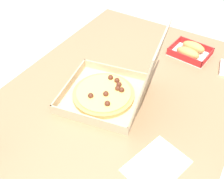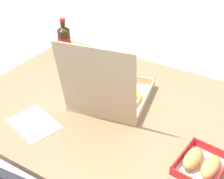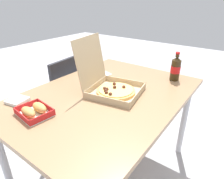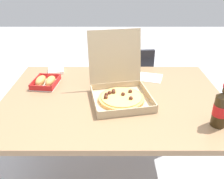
{
  "view_description": "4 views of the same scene",
  "coord_description": "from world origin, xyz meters",
  "px_view_note": "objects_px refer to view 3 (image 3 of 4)",
  "views": [
    {
      "loc": [
        0.72,
        0.4,
        1.54
      ],
      "look_at": [
        0.01,
        -0.03,
        0.76
      ],
      "focal_mm": 42.74,
      "sensor_mm": 36.0,
      "label": 1
    },
    {
      "loc": [
        -0.56,
        0.96,
        1.57
      ],
      "look_at": [
        0.05,
        -0.05,
        0.78
      ],
      "focal_mm": 48.78,
      "sensor_mm": 36.0,
      "label": 2
    },
    {
      "loc": [
        -0.93,
        -0.74,
        1.34
      ],
      "look_at": [
        0.03,
        -0.03,
        0.76
      ],
      "focal_mm": 31.15,
      "sensor_mm": 36.0,
      "label": 3
    },
    {
      "loc": [
        -0.01,
        -1.28,
        1.45
      ],
      "look_at": [
        -0.01,
        -0.02,
        0.8
      ],
      "focal_mm": 38.97,
      "sensor_mm": 36.0,
      "label": 4
    }
  ],
  "objects_px": {
    "bread_side_box": "(34,111)",
    "chair": "(59,92)",
    "pizza_box_open": "(111,85)",
    "paper_menu": "(97,74)",
    "napkin_pile": "(17,100)",
    "cola_bottle": "(176,69)"
  },
  "relations": [
    {
      "from": "pizza_box_open",
      "to": "cola_bottle",
      "type": "distance_m",
      "value": 0.55
    },
    {
      "from": "paper_menu",
      "to": "napkin_pile",
      "type": "height_order",
      "value": "napkin_pile"
    },
    {
      "from": "pizza_box_open",
      "to": "paper_menu",
      "type": "bearing_deg",
      "value": 56.32
    },
    {
      "from": "chair",
      "to": "paper_menu",
      "type": "relative_size",
      "value": 3.95
    },
    {
      "from": "pizza_box_open",
      "to": "bread_side_box",
      "type": "bearing_deg",
      "value": 160.01
    },
    {
      "from": "chair",
      "to": "cola_bottle",
      "type": "distance_m",
      "value": 1.12
    },
    {
      "from": "napkin_pile",
      "to": "cola_bottle",
      "type": "bearing_deg",
      "value": -35.37
    },
    {
      "from": "bread_side_box",
      "to": "chair",
      "type": "bearing_deg",
      "value": 43.19
    },
    {
      "from": "pizza_box_open",
      "to": "bread_side_box",
      "type": "xyz_separation_m",
      "value": [
        -0.48,
        0.18,
        -0.03
      ]
    },
    {
      "from": "chair",
      "to": "pizza_box_open",
      "type": "relative_size",
      "value": 1.89
    },
    {
      "from": "bread_side_box",
      "to": "cola_bottle",
      "type": "distance_m",
      "value": 1.06
    },
    {
      "from": "cola_bottle",
      "to": "paper_menu",
      "type": "height_order",
      "value": "cola_bottle"
    },
    {
      "from": "bread_side_box",
      "to": "paper_menu",
      "type": "bearing_deg",
      "value": 10.08
    },
    {
      "from": "chair",
      "to": "paper_menu",
      "type": "xyz_separation_m",
      "value": [
        0.09,
        -0.43,
        0.26
      ]
    },
    {
      "from": "chair",
      "to": "pizza_box_open",
      "type": "xyz_separation_m",
      "value": [
        -0.11,
        -0.73,
        0.31
      ]
    },
    {
      "from": "chair",
      "to": "bread_side_box",
      "type": "xyz_separation_m",
      "value": [
        -0.59,
        -0.55,
        0.28
      ]
    },
    {
      "from": "bread_side_box",
      "to": "pizza_box_open",
      "type": "bearing_deg",
      "value": -19.99
    },
    {
      "from": "chair",
      "to": "paper_menu",
      "type": "bearing_deg",
      "value": -78.32
    },
    {
      "from": "paper_menu",
      "to": "napkin_pile",
      "type": "xyz_separation_m",
      "value": [
        -0.66,
        0.1,
        0.01
      ]
    },
    {
      "from": "cola_bottle",
      "to": "napkin_pile",
      "type": "distance_m",
      "value": 1.15
    },
    {
      "from": "cola_bottle",
      "to": "paper_menu",
      "type": "bearing_deg",
      "value": 116.11
    },
    {
      "from": "pizza_box_open",
      "to": "bread_side_box",
      "type": "height_order",
      "value": "pizza_box_open"
    }
  ]
}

